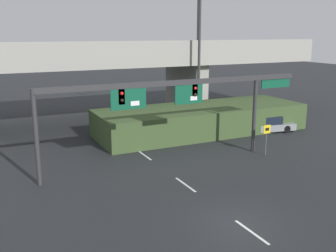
{
  "coord_description": "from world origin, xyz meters",
  "views": [
    {
      "loc": [
        -10.23,
        -13.75,
        8.62
      ],
      "look_at": [
        0.0,
        7.43,
        3.01
      ],
      "focal_mm": 42.0,
      "sensor_mm": 36.0,
      "label": 1
    }
  ],
  "objects_px": {
    "highway_light_pole_near": "(198,33)",
    "parked_sedan_near_right": "(267,124)",
    "signal_gantry": "(175,95)",
    "speed_limit_sign": "(266,135)",
    "highway_light_pole_far": "(199,46)",
    "parked_sedan_mid_right": "(277,118)"
  },
  "relations": [
    {
      "from": "speed_limit_sign",
      "to": "highway_light_pole_far",
      "type": "xyz_separation_m",
      "value": [
        0.42,
        10.41,
        5.93
      ]
    },
    {
      "from": "speed_limit_sign",
      "to": "highway_light_pole_near",
      "type": "relative_size",
      "value": 0.14
    },
    {
      "from": "highway_light_pole_near",
      "to": "parked_sedan_near_right",
      "type": "relative_size",
      "value": 3.29
    },
    {
      "from": "highway_light_pole_far",
      "to": "parked_sedan_near_right",
      "type": "xyz_separation_m",
      "value": [
        4.22,
        -4.93,
        -6.76
      ]
    },
    {
      "from": "highway_light_pole_near",
      "to": "speed_limit_sign",
      "type": "bearing_deg",
      "value": -96.71
    },
    {
      "from": "highway_light_pole_far",
      "to": "signal_gantry",
      "type": "bearing_deg",
      "value": -127.77
    },
    {
      "from": "parked_sedan_near_right",
      "to": "parked_sedan_mid_right",
      "type": "bearing_deg",
      "value": 43.3
    },
    {
      "from": "highway_light_pole_near",
      "to": "parked_sedan_near_right",
      "type": "bearing_deg",
      "value": -65.73
    },
    {
      "from": "speed_limit_sign",
      "to": "highway_light_pole_near",
      "type": "xyz_separation_m",
      "value": [
        1.47,
        12.49,
        7.07
      ]
    },
    {
      "from": "speed_limit_sign",
      "to": "highway_light_pole_far",
      "type": "relative_size",
      "value": 0.16
    },
    {
      "from": "signal_gantry",
      "to": "parked_sedan_near_right",
      "type": "height_order",
      "value": "signal_gantry"
    },
    {
      "from": "highway_light_pole_near",
      "to": "parked_sedan_near_right",
      "type": "distance_m",
      "value": 11.03
    },
    {
      "from": "speed_limit_sign",
      "to": "highway_light_pole_near",
      "type": "distance_m",
      "value": 14.43
    },
    {
      "from": "highway_light_pole_far",
      "to": "parked_sedan_mid_right",
      "type": "distance_m",
      "value": 10.19
    },
    {
      "from": "highway_light_pole_near",
      "to": "parked_sedan_mid_right",
      "type": "height_order",
      "value": "highway_light_pole_near"
    },
    {
      "from": "signal_gantry",
      "to": "speed_limit_sign",
      "type": "distance_m",
      "value": 7.51
    },
    {
      "from": "speed_limit_sign",
      "to": "parked_sedan_mid_right",
      "type": "bearing_deg",
      "value": 44.57
    },
    {
      "from": "signal_gantry",
      "to": "highway_light_pole_near",
      "type": "xyz_separation_m",
      "value": [
        8.18,
        11.28,
        3.92
      ]
    },
    {
      "from": "signal_gantry",
      "to": "highway_light_pole_far",
      "type": "distance_m",
      "value": 11.96
    },
    {
      "from": "parked_sedan_near_right",
      "to": "highway_light_pole_near",
      "type": "bearing_deg",
      "value": 124.63
    },
    {
      "from": "parked_sedan_near_right",
      "to": "highway_light_pole_far",
      "type": "bearing_deg",
      "value": 140.87
    },
    {
      "from": "signal_gantry",
      "to": "parked_sedan_near_right",
      "type": "bearing_deg",
      "value": 20.6
    }
  ]
}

